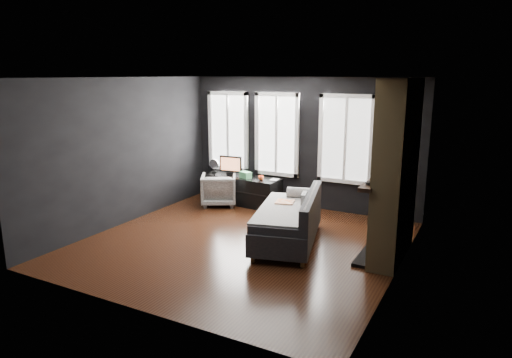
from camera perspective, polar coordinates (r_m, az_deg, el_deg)
The scene contains 18 objects.
floor at distance 7.68m, azimuth -1.73°, elevation -8.03°, with size 5.00×5.00×0.00m, color black.
ceiling at distance 7.17m, azimuth -1.88°, elevation 12.56°, with size 5.00×5.00×0.00m, color white.
wall_back at distance 9.52m, azimuth 5.70°, elevation 4.46°, with size 5.00×0.02×2.70m, color black.
wall_left at distance 8.80m, azimuth -16.11°, elevation 3.30°, with size 0.02×5.00×2.70m, color black.
wall_right at distance 6.47m, azimuth 17.83°, elevation -0.18°, with size 0.02×5.00×2.70m, color black.
windows at distance 9.57m, azimuth 3.21°, elevation 10.74°, with size 4.00×0.16×1.76m, color white, non-canonical shape.
fireplace at distance 7.08m, azimuth 17.13°, elevation 0.97°, with size 0.70×1.62×2.70m, color #93724C, non-canonical shape.
sofa at distance 7.57m, azimuth 3.96°, elevation -4.86°, with size 1.02×2.03×0.87m, color #242527, non-canonical shape.
stripe_pillow at distance 7.81m, azimuth 6.02°, elevation -2.85°, with size 0.07×0.31×0.31m, color gray.
armchair at distance 9.80m, azimuth -4.68°, elevation -1.12°, with size 0.72×0.67×0.74m, color silver.
media_console at distance 9.90m, azimuth -1.76°, elevation -1.36°, with size 1.75×0.55×0.60m, color black, non-canonical shape.
monitor at distance 9.97m, azimuth -3.18°, elevation 1.89°, with size 0.53×0.11×0.47m, color black, non-canonical shape.
desk_fan at distance 10.20m, azimuth -5.26°, elevation 1.67°, with size 0.22×0.22×0.32m, color gray, non-canonical shape.
mug at distance 9.46m, azimuth 0.63°, elevation 0.20°, with size 0.12×0.09×0.12m, color #F55925.
book at distance 9.50m, azimuth 1.91°, elevation 0.55°, with size 0.16×0.02×0.22m, color gray.
storage_box at distance 9.66m, azimuth -1.33°, elevation 0.52°, with size 0.25×0.16×0.13m, color #397C48.
mantel_vase at distance 7.57m, azimuth 15.92°, elevation 1.50°, with size 0.16×0.17×0.16m, color yellow.
mantel_clock at distance 6.62m, azimuth 14.03°, elevation -0.53°, with size 0.12×0.12×0.04m, color black.
Camera 1 is at (3.56, -6.22, 2.76)m, focal length 32.00 mm.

